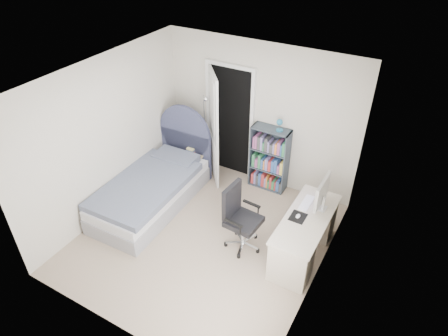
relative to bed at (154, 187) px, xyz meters
The scene contains 8 objects.
room_shell 1.54m from the bed, 15.40° to the right, with size 3.50×3.70×2.60m.
door 1.54m from the bed, 67.15° to the left, with size 0.92×0.66×2.06m.
bed is the anchor object (origin of this frame).
nightstand 1.02m from the bed, 81.74° to the left, with size 0.39×0.39×0.58m.
floor_lamp 1.25m from the bed, 76.46° to the left, with size 0.22×0.22×1.54m.
bookcase 1.99m from the bed, 42.42° to the left, with size 0.65×0.28×1.37m.
desk 2.58m from the bed, ahead, with size 0.57×1.42×1.16m.
office_chair 1.70m from the bed, ahead, with size 0.53×0.55×1.02m.
Camera 1 is at (2.42, -3.67, 4.30)m, focal length 32.00 mm.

